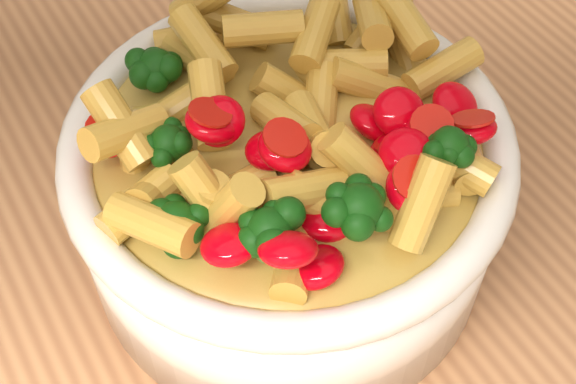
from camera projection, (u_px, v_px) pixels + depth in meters
table at (285, 327)px, 0.61m from camera, size 1.20×0.80×0.90m
serving_bowl at (288, 191)px, 0.49m from camera, size 0.26×0.26×0.11m
pasta_salad at (288, 112)px, 0.43m from camera, size 0.21×0.21×0.05m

